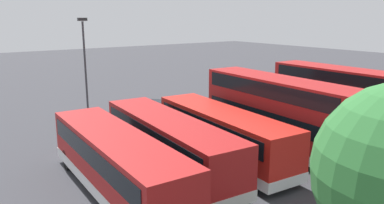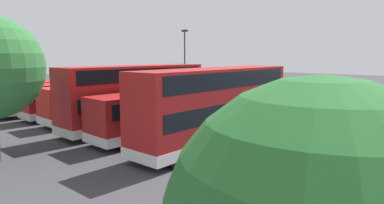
{
  "view_description": "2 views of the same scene",
  "coord_description": "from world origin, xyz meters",
  "views": [
    {
      "loc": [
        15.7,
        25.28,
        8.31
      ],
      "look_at": [
        -1.32,
        1.49,
        1.6
      ],
      "focal_mm": 35.39,
      "sensor_mm": 36.0,
      "label": 1
    },
    {
      "loc": [
        -20.66,
        25.73,
        5.35
      ],
      "look_at": [
        -2.15,
        3.68,
        1.27
      ],
      "focal_mm": 31.55,
      "sensor_mm": 36.0,
      "label": 2
    }
  ],
  "objects": [
    {
      "name": "bus_single_deck_fourth",
      "position": [
        2.04,
        9.24,
        1.62
      ],
      "size": [
        3.36,
        10.85,
        2.95
      ],
      "color": "red",
      "rests_on": "ground"
    },
    {
      "name": "bus_double_decker_near_end",
      "position": [
        -9.19,
        9.88,
        2.45
      ],
      "size": [
        2.84,
        11.95,
        4.55
      ],
      "color": "#A51919",
      "rests_on": "ground"
    },
    {
      "name": "car_small_green",
      "position": [
        -11.83,
        -2.24,
        0.7
      ],
      "size": [
        2.76,
        4.38,
        1.43
      ],
      "color": "silver",
      "rests_on": "ground"
    },
    {
      "name": "lamp_post_tall",
      "position": [
        5.26,
        -3.84,
        4.75
      ],
      "size": [
        0.7,
        0.3,
        8.14
      ],
      "color": "#38383D",
      "rests_on": "ground"
    },
    {
      "name": "bus_double_decker_third",
      "position": [
        -1.99,
        9.79,
        2.45
      ],
      "size": [
        3.12,
        11.56,
        4.55
      ],
      "color": "#A51919",
      "rests_on": "ground"
    },
    {
      "name": "bus_single_deck_fifth",
      "position": [
        5.44,
        8.79,
        1.62
      ],
      "size": [
        3.37,
        11.62,
        2.95
      ],
      "color": "#A51919",
      "rests_on": "ground"
    },
    {
      "name": "bus_single_deck_second",
      "position": [
        -5.2,
        9.64,
        1.62
      ],
      "size": [
        3.33,
        11.57,
        2.95
      ],
      "color": "#A51919",
      "rests_on": "ground"
    },
    {
      "name": "bus_single_deck_sixth",
      "position": [
        8.92,
        9.71,
        1.62
      ],
      "size": [
        3.02,
        11.61,
        2.95
      ],
      "color": "#A51919",
      "rests_on": "ground"
    },
    {
      "name": "car_hatchback_silver",
      "position": [
        -0.06,
        -0.52,
        0.7
      ],
      "size": [
        4.24,
        4.32,
        1.43
      ],
      "color": "#A5D14C",
      "rests_on": "ground"
    },
    {
      "name": "ground_plane",
      "position": [
        0.0,
        0.0,
        0.0
      ],
      "size": [
        140.0,
        140.0,
        0.0
      ],
      "primitive_type": "plane",
      "color": "#38383D"
    }
  ]
}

